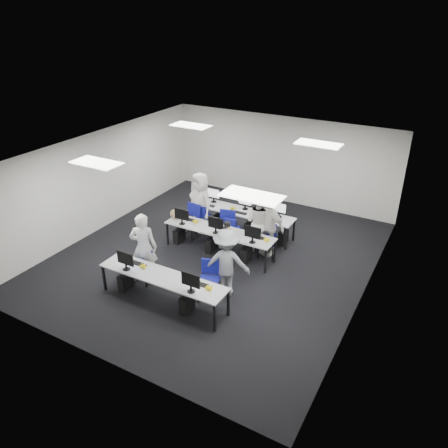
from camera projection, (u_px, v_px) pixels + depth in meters
The scene contains 23 objects.
room at pixel (215, 207), 11.46m from camera, with size 9.00×9.02×3.00m.
ceiling_panels at pixel (215, 153), 10.79m from camera, with size 5.20×4.60×0.02m.
desk_front at pixel (163, 278), 9.96m from camera, with size 3.20×0.70×0.73m.
desk_mid at pixel (219, 232), 11.98m from camera, with size 3.20×0.70×0.73m.
desk_back at pixel (242, 213), 13.07m from camera, with size 3.20×0.70×0.73m.
equipment_front at pixel (156, 288), 10.17m from camera, with size 2.51×0.41×1.19m.
equipment_mid at pixel (213, 241), 12.20m from camera, with size 2.91×0.41×1.19m.
equipment_back at pixel (248, 224), 13.15m from camera, with size 2.91×0.41×1.19m.
chair_0 at pixel (144, 272), 10.92m from camera, with size 0.47×0.50×0.84m.
chair_1 at pixel (209, 287), 10.29m from camera, with size 0.60×0.63×0.95m.
chair_2 at pixel (191, 227), 13.07m from camera, with size 0.50×0.55×0.99m.
chair_3 at pixel (226, 234), 12.65m from camera, with size 0.59×0.62×0.99m.
chair_4 at pixel (267, 246), 12.05m from camera, with size 0.54×0.57×0.91m.
chair_5 at pixel (204, 223), 13.36m from camera, with size 0.58×0.61×0.90m.
chair_6 at pixel (232, 234), 12.78m from camera, with size 0.46×0.49×0.81m.
chair_7 at pixel (263, 238), 12.45m from camera, with size 0.55×0.58×0.96m.
handbag at pixel (176, 214), 12.54m from camera, with size 0.35×0.22×0.28m, color #91744B.
student_0 at pixel (144, 247), 10.76m from camera, with size 0.66×0.44×1.82m, color beige.
student_1 at pixel (260, 222), 12.04m from camera, with size 0.87×0.68×1.79m, color beige.
student_2 at pixel (201, 203), 13.10m from camera, with size 0.92×0.60×1.88m, color beige.
student_3 at pixel (268, 226), 11.92m from camera, with size 1.00×0.42×1.71m, color beige.
photographer at pixel (226, 263), 10.22m from camera, with size 1.10×0.63×1.71m, color gray.
dslr_camera at pixel (227, 224), 9.97m from camera, with size 0.14×0.18×0.10m, color black.
Camera 1 is at (5.30, -8.99, 6.26)m, focal length 35.00 mm.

